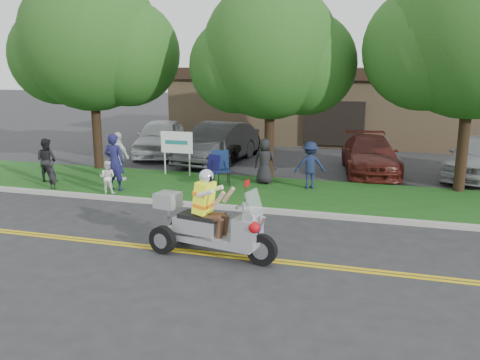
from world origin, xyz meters
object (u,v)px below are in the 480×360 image
(trike_scooter, at_px, (209,226))
(parked_car_left, at_px, (218,143))
(spectator_adult_mid, at_px, (47,160))
(parked_car_mid, at_px, (221,144))
(lawn_chair_b, at_px, (220,165))
(parked_car_right, at_px, (370,155))
(spectator_adult_left, at_px, (114,162))
(parked_car_far_right, at_px, (479,157))
(spectator_adult_right, at_px, (119,156))
(lawn_chair_a, at_px, (212,168))
(parked_car_far_left, at_px, (160,137))

(trike_scooter, xyz_separation_m, parked_car_left, (-3.36, 10.43, 0.17))
(trike_scooter, bearing_deg, spectator_adult_mid, 159.35)
(trike_scooter, xyz_separation_m, parked_car_mid, (-3.44, 11.19, -0.01))
(lawn_chair_b, bearing_deg, spectator_adult_mid, 169.32)
(trike_scooter, height_order, parked_car_right, trike_scooter)
(lawn_chair_b, bearing_deg, spectator_adult_left, -172.08)
(parked_car_mid, height_order, parked_car_far_right, parked_car_far_right)
(parked_car_right, xyz_separation_m, parked_car_far_right, (3.96, 0.11, 0.11))
(parked_car_left, xyz_separation_m, parked_car_mid, (-0.08, 0.76, -0.18))
(spectator_adult_right, height_order, parked_car_left, spectator_adult_right)
(lawn_chair_b, bearing_deg, parked_car_left, 86.07)
(lawn_chair_a, xyz_separation_m, spectator_adult_right, (-3.43, -0.22, 0.28))
(spectator_adult_right, bearing_deg, parked_car_left, -93.51)
(spectator_adult_mid, distance_m, spectator_adult_right, 2.53)
(lawn_chair_a, relative_size, spectator_adult_mid, 0.68)
(parked_car_mid, relative_size, parked_car_far_right, 1.02)
(parked_car_far_left, relative_size, parked_car_far_right, 1.02)
(trike_scooter, bearing_deg, parked_car_far_right, 66.54)
(parked_car_right, bearing_deg, spectator_adult_left, -153.03)
(parked_car_right, bearing_deg, spectator_adult_right, -161.67)
(trike_scooter, bearing_deg, spectator_adult_right, 144.79)
(lawn_chair_a, relative_size, parked_car_far_right, 0.22)
(lawn_chair_b, relative_size, spectator_adult_right, 0.67)
(parked_car_far_left, bearing_deg, parked_car_right, -22.79)
(lawn_chair_a, height_order, parked_car_right, parked_car_right)
(parked_car_far_left, distance_m, parked_car_mid, 3.10)
(lawn_chair_b, distance_m, spectator_adult_right, 3.69)
(lawn_chair_b, xyz_separation_m, parked_car_left, (-1.52, 4.15, 0.10))
(spectator_adult_left, relative_size, parked_car_left, 0.36)
(parked_car_mid, bearing_deg, lawn_chair_a, -70.82)
(spectator_adult_mid, height_order, parked_car_far_right, spectator_adult_mid)
(trike_scooter, height_order, parked_car_far_left, trike_scooter)
(spectator_adult_mid, height_order, parked_car_far_left, parked_car_far_left)
(spectator_adult_right, bearing_deg, spectator_adult_left, 135.01)
(spectator_adult_right, relative_size, parked_car_mid, 0.36)
(parked_car_far_right, bearing_deg, lawn_chair_b, -137.06)
(parked_car_mid, bearing_deg, parked_car_left, -79.59)
(parked_car_far_right, bearing_deg, spectator_adult_right, -141.27)
(spectator_adult_left, height_order, parked_car_mid, spectator_adult_left)
(parked_car_mid, bearing_deg, parked_car_far_right, -1.02)
(spectator_adult_left, xyz_separation_m, parked_car_far_left, (-1.66, 7.04, -0.22))
(spectator_adult_left, bearing_deg, parked_car_far_left, -77.95)
(lawn_chair_a, xyz_separation_m, parked_car_far_left, (-4.49, 5.48, 0.14))
(parked_car_left, bearing_deg, parked_car_far_right, 6.12)
(parked_car_right, bearing_deg, lawn_chair_b, -150.83)
(parked_car_right, bearing_deg, trike_scooter, -115.77)
(lawn_chair_a, xyz_separation_m, parked_car_right, (5.11, 4.17, 0.01))
(spectator_adult_right, bearing_deg, parked_car_far_left, -58.82)
(parked_car_left, bearing_deg, parked_car_mid, 103.42)
(spectator_adult_right, height_order, parked_car_far_right, spectator_adult_right)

